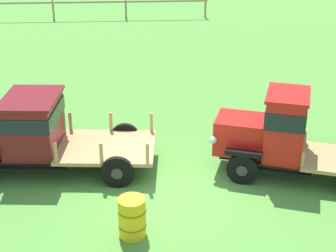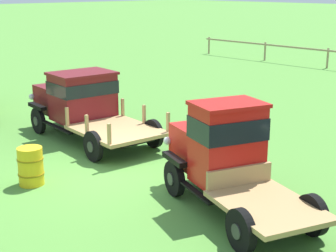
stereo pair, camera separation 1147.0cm
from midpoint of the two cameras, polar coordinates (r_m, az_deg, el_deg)
name	(u,v)px [view 1 (the left image)]	position (r m, az deg, el deg)	size (l,w,h in m)	color
ground_plane	(168,192)	(11.80, -26.14, -7.67)	(240.00, 240.00, 0.00)	#518E38
paddock_fence	(51,5)	(30.97, -23.47, 13.39)	(18.45, 0.43, 1.16)	#997F60
vintage_truck_second_in_line	(29,130)	(14.33, -38.35, -0.07)	(5.63, 2.61, 2.06)	black
vintage_truck_midrow_center	(280,134)	(11.14, -11.55, -0.57)	(4.75, 2.96, 2.30)	black
oil_drum_beside_row	(132,217)	(10.67, -34.42, -10.25)	(0.63, 0.63, 0.93)	gold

